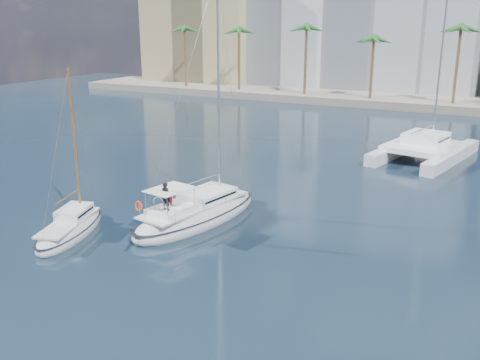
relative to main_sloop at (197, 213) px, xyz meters
The scene contains 10 objects.
ground 3.64m from the main_sloop, 34.79° to the right, with size 160.00×160.00×0.00m, color black.
quay 59.02m from the main_sloop, 87.13° to the left, with size 120.00×14.00×1.20m, color gray.
building_modern 72.78m from the main_sloop, 97.26° to the left, with size 42.00×16.00×28.00m, color white.
building_tan_left 78.20m from the main_sloop, 120.25° to the left, with size 22.00×14.00×22.00m, color tan.
palm_left 63.86m from the main_sloop, 119.46° to the left, with size 3.60×3.60×12.30m.
palm_centre 55.88m from the main_sloop, 86.92° to the left, with size 3.60×3.60×12.30m.
main_sloop is the anchor object (origin of this frame).
small_sloop 8.02m from the main_sloop, 135.50° to the right, with size 4.40×7.76×10.64m.
catamaran 26.42m from the main_sloop, 66.49° to the left, with size 8.83×13.82×18.56m.
seagull 0.79m from the main_sloop, 21.98° to the right, with size 1.21×0.52×0.22m.
Camera 1 is at (14.76, -26.10, 12.74)m, focal length 40.00 mm.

